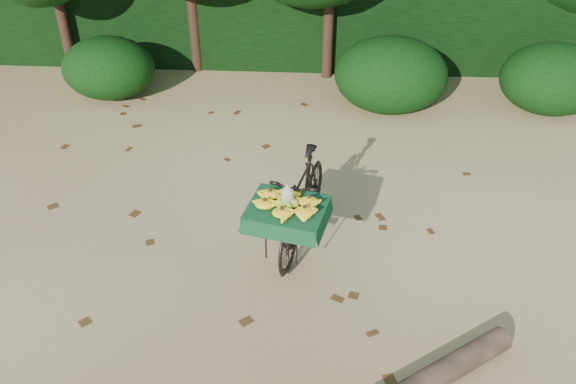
{
  "coord_description": "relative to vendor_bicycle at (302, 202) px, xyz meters",
  "views": [
    {
      "loc": [
        0.41,
        -4.61,
        4.53
      ],
      "look_at": [
        0.11,
        0.47,
        0.91
      ],
      "focal_mm": 38.0,
      "sensor_mm": 36.0,
      "label": 1
    }
  ],
  "objects": [
    {
      "name": "ground",
      "position": [
        -0.24,
        -0.8,
        -0.55
      ],
      "size": [
        80.0,
        80.0,
        0.0
      ],
      "primitive_type": "plane",
      "color": "tan",
      "rests_on": "ground"
    },
    {
      "name": "bush_clumps",
      "position": [
        0.26,
        3.5,
        -0.1
      ],
      "size": [
        8.8,
        1.7,
        0.9
      ],
      "primitive_type": null,
      "color": "black",
      "rests_on": "ground"
    },
    {
      "name": "hedge_backdrop",
      "position": [
        -0.24,
        5.5,
        0.35
      ],
      "size": [
        26.0,
        1.8,
        1.8
      ],
      "primitive_type": "cube",
      "color": "black",
      "rests_on": "ground"
    },
    {
      "name": "leaf_litter",
      "position": [
        -0.24,
        -0.15,
        -0.55
      ],
      "size": [
        7.0,
        7.3,
        0.01
      ],
      "primitive_type": null,
      "color": "#442C12",
      "rests_on": "ground"
    },
    {
      "name": "vendor_bicycle",
      "position": [
        0.0,
        0.0,
        0.0
      ],
      "size": [
        1.03,
        1.9,
        1.08
      ],
      "rotation": [
        0.0,
        0.0,
        -0.23
      ],
      "color": "black",
      "rests_on": "ground"
    }
  ]
}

